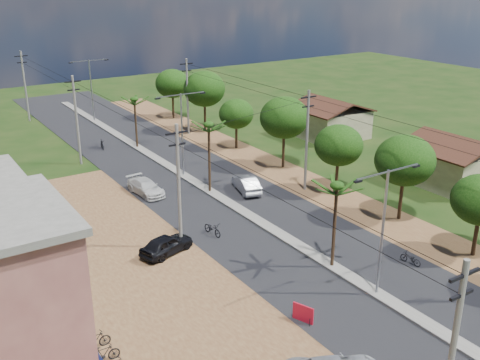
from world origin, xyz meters
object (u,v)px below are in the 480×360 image
at_px(car_parked_dark, 166,245).
at_px(moto_rider_east, 410,259).
at_px(car_silver_mid, 246,184).
at_px(roadside_sign, 303,314).
at_px(car_white_far, 146,188).

relative_size(car_parked_dark, moto_rider_east, 2.61).
xyz_separation_m(car_silver_mid, moto_rider_east, (1.83, -16.96, -0.29)).
bearing_deg(moto_rider_east, car_silver_mid, -91.99).
bearing_deg(moto_rider_east, roadside_sign, -1.30).
xyz_separation_m(moto_rider_east, roadside_sign, (-10.15, -1.22, 0.13)).
xyz_separation_m(car_parked_dark, moto_rider_east, (12.93, -10.22, -0.28)).
distance_m(car_silver_mid, car_parked_dark, 12.99).
bearing_deg(moto_rider_east, car_white_far, -73.91).
height_order(car_parked_dark, moto_rider_east, car_parked_dark).
relative_size(car_silver_mid, car_white_far, 0.95).
relative_size(car_silver_mid, roadside_sign, 3.47).
distance_m(car_white_far, roadside_sign, 22.45).
distance_m(car_silver_mid, car_white_far, 8.82).
xyz_separation_m(car_white_far, roadside_sign, (-0.59, -22.44, -0.11)).
relative_size(car_white_far, roadside_sign, 3.64).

